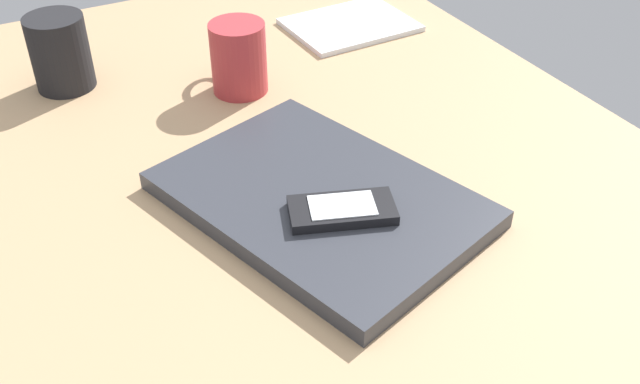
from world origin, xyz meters
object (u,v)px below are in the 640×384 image
laptop_closed (320,199)px  cell_phone_on_laptop (342,210)px  notepad (350,25)px  coffee_mug (240,57)px  pen_cup (60,53)px

laptop_closed → cell_phone_on_laptop: cell_phone_on_laptop is taller
laptop_closed → notepad: size_ratio=1.77×
laptop_closed → notepad: (38.38, -25.75, -0.62)cm
cell_phone_on_laptop → coffee_mug: 32.69cm
cell_phone_on_laptop → notepad: 49.95cm
laptop_closed → cell_phone_on_laptop: 4.74cm
coffee_mug → pen_cup: 23.90cm
coffee_mug → notepad: 25.47cm
coffee_mug → notepad: bearing=-65.7°
cell_phone_on_laptop → pen_cup: size_ratio=1.19×
notepad → pen_cup: bearing=85.9°
cell_phone_on_laptop → notepad: cell_phone_on_laptop is taller
laptop_closed → notepad: bearing=-51.4°
pen_cup → notepad: bearing=-92.0°
cell_phone_on_laptop → notepad: size_ratio=0.63×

